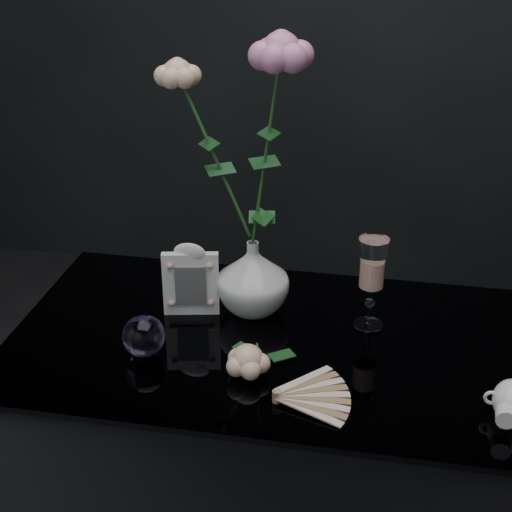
% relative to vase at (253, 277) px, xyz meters
% --- Properties ---
extents(table, '(1.05, 0.58, 0.76)m').
position_rel_vase_xyz_m(table, '(0.08, -0.10, -0.46)').
color(table, black).
rests_on(table, ground).
extents(vase, '(0.18, 0.18, 0.15)m').
position_rel_vase_xyz_m(vase, '(0.00, 0.00, 0.00)').
color(vase, silver).
rests_on(vase, table).
extents(wine_glass, '(0.07, 0.07, 0.19)m').
position_rel_vase_xyz_m(wine_glass, '(0.23, -0.02, 0.02)').
color(wine_glass, white).
rests_on(wine_glass, table).
extents(picture_frame, '(0.13, 0.11, 0.16)m').
position_rel_vase_xyz_m(picture_frame, '(-0.12, -0.03, 0.00)').
color(picture_frame, white).
rests_on(picture_frame, table).
extents(paperweight, '(0.10, 0.10, 0.08)m').
position_rel_vase_xyz_m(paperweight, '(-0.17, -0.20, -0.04)').
color(paperweight, '#8F77C1').
rests_on(paperweight, table).
extents(paper_fan, '(0.26, 0.21, 0.03)m').
position_rel_vase_xyz_m(paper_fan, '(0.10, -0.29, -0.06)').
color(paper_fan, beige).
rests_on(paper_fan, table).
extents(loose_rose, '(0.15, 0.19, 0.06)m').
position_rel_vase_xyz_m(loose_rose, '(0.03, -0.22, -0.05)').
color(loose_rose, beige).
rests_on(loose_rose, table).
extents(roses, '(0.27, 0.12, 0.47)m').
position_rel_vase_xyz_m(roses, '(-0.02, -0.00, 0.29)').
color(roses, beige).
rests_on(roses, vase).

